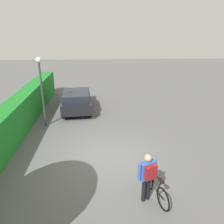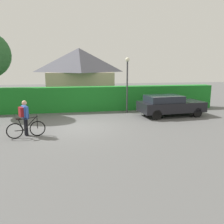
# 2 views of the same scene
# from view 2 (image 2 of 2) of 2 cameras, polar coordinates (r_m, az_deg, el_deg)

# --- Properties ---
(ground_plane) EXTENTS (60.00, 60.00, 0.00)m
(ground_plane) POSITION_cam_2_polar(r_m,az_deg,el_deg) (12.51, -8.17, -3.69)
(ground_plane) COLOR #595959
(hedge_row) EXTENTS (20.37, 0.90, 1.72)m
(hedge_row) POSITION_cam_2_polar(r_m,az_deg,el_deg) (16.78, -8.82, 3.11)
(hedge_row) COLOR #1C7724
(hedge_row) RESTS_ON ground
(house_distant) EXTENTS (5.91, 5.78, 4.77)m
(house_distant) POSITION_cam_2_polar(r_m,az_deg,el_deg) (22.24, -7.95, 9.19)
(house_distant) COLOR tan
(house_distant) RESTS_ON ground
(parked_car_near) EXTENTS (4.25, 2.14, 1.34)m
(parked_car_near) POSITION_cam_2_polar(r_m,az_deg,el_deg) (15.46, 13.80, 1.69)
(parked_car_near) COLOR black
(parked_car_near) RESTS_ON ground
(bicycle) EXTENTS (1.64, 0.63, 0.99)m
(bicycle) POSITION_cam_2_polar(r_m,az_deg,el_deg) (11.26, -20.10, -3.87)
(bicycle) COLOR black
(bicycle) RESTS_ON ground
(person_rider) EXTENTS (0.49, 0.61, 1.65)m
(person_rider) POSITION_cam_2_polar(r_m,az_deg,el_deg) (11.42, -20.54, -0.59)
(person_rider) COLOR black
(person_rider) RESTS_ON ground
(street_lamp) EXTENTS (0.28, 0.28, 3.73)m
(street_lamp) POSITION_cam_2_polar(r_m,az_deg,el_deg) (15.89, 3.73, 8.53)
(street_lamp) COLOR #38383D
(street_lamp) RESTS_ON ground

